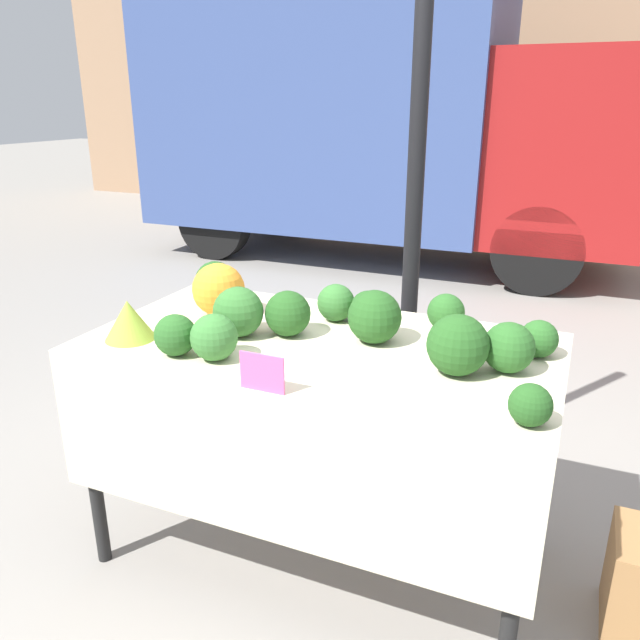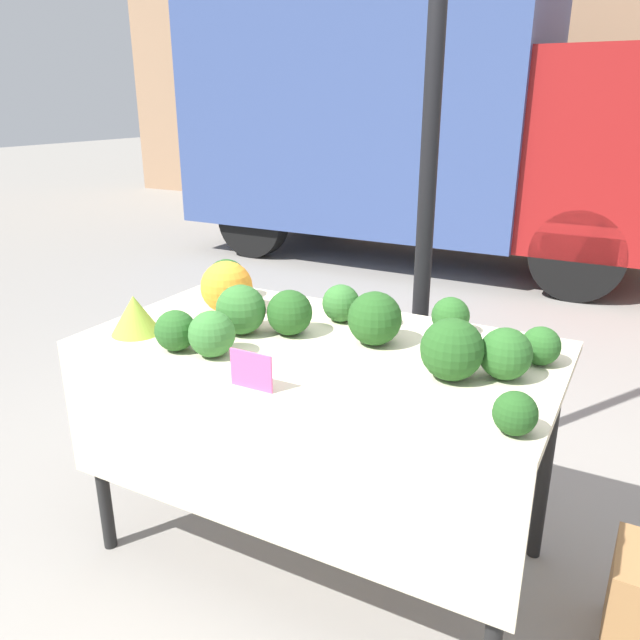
{
  "view_description": "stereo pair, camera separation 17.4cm",
  "coord_description": "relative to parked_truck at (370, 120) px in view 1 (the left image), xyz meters",
  "views": [
    {
      "loc": [
        0.8,
        -1.85,
        1.68
      ],
      "look_at": [
        0.0,
        0.0,
        0.96
      ],
      "focal_mm": 35.0,
      "sensor_mm": 36.0,
      "label": 1
    },
    {
      "loc": [
        0.95,
        -1.77,
        1.68
      ],
      "look_at": [
        0.0,
        0.0,
        0.96
      ],
      "focal_mm": 35.0,
      "sensor_mm": 36.0,
      "label": 2
    }
  ],
  "objects": [
    {
      "name": "broccoli_head_10",
      "position": [
        1.53,
        -4.45,
        -0.51
      ],
      "size": [
        0.13,
        0.13,
        0.13
      ],
      "color": "#23511E",
      "rests_on": "market_table"
    },
    {
      "name": "broccoli_head_3",
      "position": [
        1.81,
        -4.39,
        -0.51
      ],
      "size": [
        0.14,
        0.14,
        0.14
      ],
      "color": "#285B23",
      "rests_on": "market_table"
    },
    {
      "name": "broccoli_head_11",
      "position": [
        1.15,
        -4.74,
        -0.49
      ],
      "size": [
        0.18,
        0.18,
        0.18
      ],
      "color": "#336B2D",
      "rests_on": "market_table"
    },
    {
      "name": "broccoli_head_2",
      "position": [
        1.31,
        -4.67,
        -0.5
      ],
      "size": [
        0.16,
        0.16,
        0.16
      ],
      "color": "#23511E",
      "rests_on": "market_table"
    },
    {
      "name": "parked_truck",
      "position": [
        0.0,
        0.0,
        0.0
      ],
      "size": [
        5.02,
        1.89,
        2.76
      ],
      "color": "#384C84",
      "rests_on": "ground_plane"
    },
    {
      "name": "ground_plane",
      "position": [
        1.44,
        -4.68,
        -1.46
      ],
      "size": [
        40.0,
        40.0,
        0.0
      ],
      "primitive_type": "plane",
      "color": "gray"
    },
    {
      "name": "broccoli_head_9",
      "position": [
        1.19,
        -4.96,
        -0.5
      ],
      "size": [
        0.15,
        0.15,
        0.15
      ],
      "color": "#387533",
      "rests_on": "market_table"
    },
    {
      "name": "price_sign",
      "position": [
        1.44,
        -5.1,
        -0.52
      ],
      "size": [
        0.14,
        0.01,
        0.12
      ],
      "color": "#F45B9E",
      "rests_on": "market_table"
    },
    {
      "name": "market_table",
      "position": [
        1.44,
        -4.75,
        -0.7
      ],
      "size": [
        1.61,
        0.87,
        0.88
      ],
      "color": "beige",
      "rests_on": "ground_plane"
    },
    {
      "name": "broccoli_head_7",
      "position": [
        0.86,
        -4.43,
        -0.5
      ],
      "size": [
        0.17,
        0.17,
        0.17
      ],
      "color": "#23511E",
      "rests_on": "market_table"
    },
    {
      "name": "broccoli_head_0",
      "position": [
        1.93,
        -4.76,
        -0.48
      ],
      "size": [
        0.19,
        0.19,
        0.19
      ],
      "color": "#23511E",
      "rests_on": "market_table"
    },
    {
      "name": "building_facade",
      "position": [
        1.44,
        3.19,
        0.81
      ],
      "size": [
        16.0,
        0.6,
        4.56
      ],
      "color": "#9E7A5B",
      "rests_on": "ground_plane"
    },
    {
      "name": "broccoli_head_6",
      "position": [
        2.17,
        -5.0,
        -0.52
      ],
      "size": [
        0.11,
        0.11,
        0.11
      ],
      "color": "#23511E",
      "rests_on": "market_table"
    },
    {
      "name": "romanesco_head",
      "position": [
        0.82,
        -4.92,
        -0.51
      ],
      "size": [
        0.18,
        0.18,
        0.14
      ],
      "color": "#93B238",
      "rests_on": "market_table"
    },
    {
      "name": "broccoli_head_12",
      "position": [
        2.14,
        -4.52,
        -0.52
      ],
      "size": [
        0.12,
        0.12,
        0.12
      ],
      "color": "#285B23",
      "rests_on": "market_table"
    },
    {
      "name": "broccoli_head_8",
      "position": [
        1.05,
        -4.98,
        -0.51
      ],
      "size": [
        0.14,
        0.14,
        0.14
      ],
      "color": "#285B23",
      "rests_on": "market_table"
    },
    {
      "name": "broccoli_head_1",
      "position": [
        2.07,
        -4.68,
        -0.5
      ],
      "size": [
        0.16,
        0.16,
        0.16
      ],
      "color": "#285B23",
      "rests_on": "market_table"
    },
    {
      "name": "tent_pole",
      "position": [
        1.59,
        -4.05,
        -0.32
      ],
      "size": [
        0.07,
        0.07,
        2.29
      ],
      "color": "black",
      "rests_on": "ground_plane"
    },
    {
      "name": "broccoli_head_4",
      "position": [
        1.61,
        -4.61,
        -0.49
      ],
      "size": [
        0.19,
        0.19,
        0.19
      ],
      "color": "#23511E",
      "rests_on": "market_table"
    },
    {
      "name": "orange_cauliflower",
      "position": [
        0.97,
        -4.57,
        -0.48
      ],
      "size": [
        0.2,
        0.2,
        0.2
      ],
      "color": "orange",
      "rests_on": "market_table"
    },
    {
      "name": "broccoli_head_5",
      "position": [
        1.41,
        -4.46,
        -0.51
      ],
      "size": [
        0.14,
        0.14,
        0.14
      ],
      "color": "#336B2D",
      "rests_on": "market_table"
    }
  ]
}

